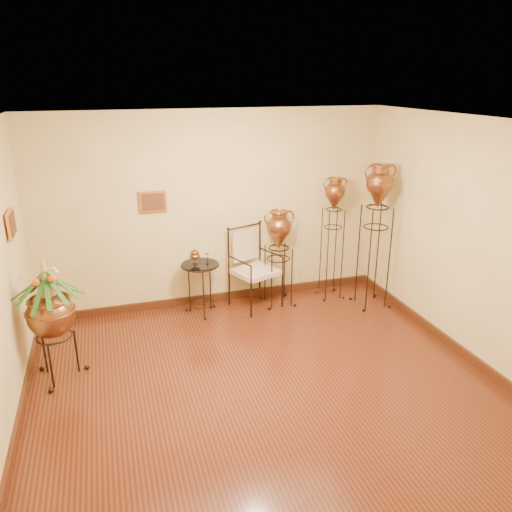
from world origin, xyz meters
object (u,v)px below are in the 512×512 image
object	(u,v)px
amphora_tall	(332,237)
planter_urn	(50,310)
side_table	(201,288)
amphora_mid	(375,236)
armchair	(256,268)

from	to	relation	value
amphora_tall	planter_urn	distance (m)	4.01
planter_urn	side_table	distance (m)	2.21
planter_urn	amphora_mid	bearing A→B (deg)	9.05
amphora_mid	armchair	size ratio (longest dim) A/B	1.79
amphora_tall	amphora_mid	distance (m)	0.64
amphora_mid	side_table	world-z (taller)	amphora_mid
amphora_tall	planter_urn	bearing A→B (deg)	-163.68
amphora_mid	planter_urn	bearing A→B (deg)	-170.95
amphora_tall	amphora_mid	xyz separation A→B (m)	(0.45, -0.44, 0.11)
planter_urn	side_table	bearing A→B (deg)	31.39
amphora_mid	planter_urn	xyz separation A→B (m)	(-4.30, -0.69, -0.22)
side_table	amphora_tall	bearing A→B (deg)	-0.03
amphora_mid	side_table	xyz separation A→B (m)	(-2.45, 0.44, -0.67)
amphora_tall	armchair	xyz separation A→B (m)	(-1.19, 0.00, -0.36)
armchair	amphora_mid	bearing A→B (deg)	-35.98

